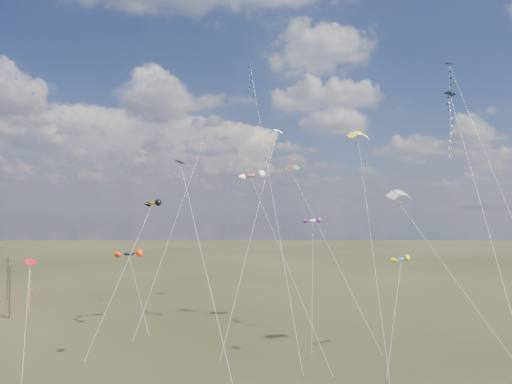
{
  "coord_description": "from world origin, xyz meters",
  "views": [
    {
      "loc": [
        0.22,
        -40.52,
        16.96
      ],
      "look_at": [
        0.0,
        18.0,
        19.0
      ],
      "focal_mm": 32.0,
      "sensor_mm": 36.0,
      "label": 1
    }
  ],
  "objects_px": {
    "utility_pole_far": "(8,277)",
    "novelty_black_orange": "(129,254)",
    "diamond_black_high": "(455,103)",
    "parafoil_yellow": "(359,134)",
    "utility_pole_near": "(10,291)"
  },
  "relations": [
    {
      "from": "utility_pole_far",
      "to": "parafoil_yellow",
      "type": "relative_size",
      "value": 0.29
    },
    {
      "from": "utility_pole_far",
      "to": "novelty_black_orange",
      "type": "relative_size",
      "value": 0.74
    },
    {
      "from": "utility_pole_near",
      "to": "diamond_black_high",
      "type": "xyz_separation_m",
      "value": [
        59.96,
        -20.66,
        24.41
      ]
    },
    {
      "from": "parafoil_yellow",
      "to": "utility_pole_far",
      "type": "bearing_deg",
      "value": 157.97
    },
    {
      "from": "diamond_black_high",
      "to": "novelty_black_orange",
      "type": "xyz_separation_m",
      "value": [
        -40.61,
        17.18,
        -18.3
      ]
    },
    {
      "from": "parafoil_yellow",
      "to": "novelty_black_orange",
      "type": "relative_size",
      "value": 2.56
    },
    {
      "from": "diamond_black_high",
      "to": "parafoil_yellow",
      "type": "relative_size",
      "value": 1.21
    },
    {
      "from": "diamond_black_high",
      "to": "parafoil_yellow",
      "type": "height_order",
      "value": "diamond_black_high"
    },
    {
      "from": "novelty_black_orange",
      "to": "utility_pole_far",
      "type": "bearing_deg",
      "value": 147.41
    },
    {
      "from": "utility_pole_near",
      "to": "diamond_black_high",
      "type": "height_order",
      "value": "diamond_black_high"
    },
    {
      "from": "utility_pole_near",
      "to": "diamond_black_high",
      "type": "distance_m",
      "value": 67.96
    },
    {
      "from": "novelty_black_orange",
      "to": "utility_pole_near",
      "type": "bearing_deg",
      "value": 169.8
    },
    {
      "from": "utility_pole_near",
      "to": "utility_pole_far",
      "type": "height_order",
      "value": "same"
    },
    {
      "from": "utility_pole_far",
      "to": "utility_pole_near",
      "type": "bearing_deg",
      "value": -60.26
    },
    {
      "from": "utility_pole_far",
      "to": "diamond_black_high",
      "type": "height_order",
      "value": "diamond_black_high"
    }
  ]
}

